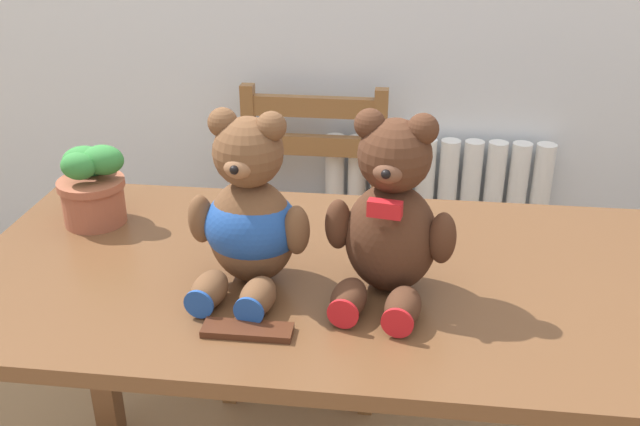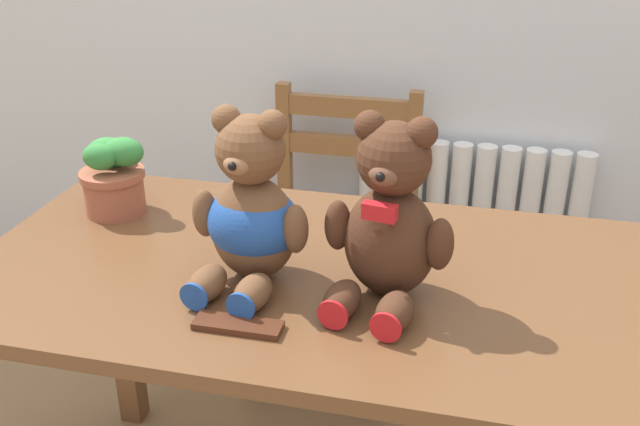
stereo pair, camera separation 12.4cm
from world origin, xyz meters
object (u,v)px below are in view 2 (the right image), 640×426
at_px(wooden_chair_behind, 337,234).
at_px(teddy_bear_right, 389,223).
at_px(teddy_bear_left, 251,214).
at_px(potted_plant, 113,176).
at_px(chocolate_bar, 238,325).

bearing_deg(wooden_chair_behind, teddy_bear_right, 108.08).
relative_size(wooden_chair_behind, teddy_bear_left, 2.63).
height_order(teddy_bear_left, teddy_bear_right, teddy_bear_right).
bearing_deg(teddy_bear_left, potted_plant, -20.73).
xyz_separation_m(teddy_bear_right, potted_plant, (-0.63, 0.21, -0.06)).
height_order(wooden_chair_behind, chocolate_bar, wooden_chair_behind).
bearing_deg(wooden_chair_behind, chocolate_bar, 92.13).
xyz_separation_m(teddy_bear_right, chocolate_bar, (-0.22, -0.16, -0.14)).
relative_size(teddy_bear_left, chocolate_bar, 2.19).
distance_m(teddy_bear_left, chocolate_bar, 0.21).
relative_size(wooden_chair_behind, potted_plant, 4.92).
bearing_deg(teddy_bear_right, teddy_bear_left, 8.79).
height_order(wooden_chair_behind, teddy_bear_left, teddy_bear_left).
height_order(teddy_bear_right, potted_plant, teddy_bear_right).
relative_size(teddy_bear_left, potted_plant, 1.87).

